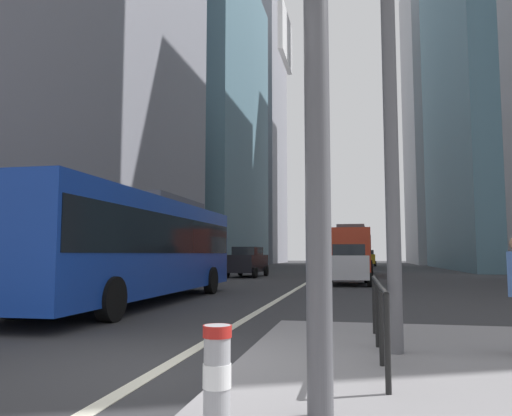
% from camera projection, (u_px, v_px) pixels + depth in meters
% --- Properties ---
extents(ground_plane, '(160.00, 160.00, 0.00)m').
position_uv_depth(ground_plane, '(308.00, 282.00, 25.80)').
color(ground_plane, '#303033').
extents(lane_centre_line, '(0.20, 80.00, 0.01)m').
position_uv_depth(lane_centre_line, '(321.00, 274.00, 35.56)').
color(lane_centre_line, beige).
rests_on(lane_centre_line, ground).
extents(office_tower_left_mid, '(13.85, 22.74, 34.54)m').
position_uv_depth(office_tower_left_mid, '(193.00, 119.00, 57.95)').
color(office_tower_left_mid, slate).
rests_on(office_tower_left_mid, ground).
extents(office_tower_left_far, '(13.02, 16.18, 43.92)m').
position_uv_depth(office_tower_left_far, '(242.00, 132.00, 83.13)').
color(office_tower_left_far, gray).
rests_on(office_tower_left_far, ground).
extents(office_tower_right_mid, '(11.77, 25.61, 39.98)m').
position_uv_depth(office_tower_right_mid, '(501.00, 67.00, 48.93)').
color(office_tower_right_mid, slate).
rests_on(office_tower_right_mid, ground).
extents(office_tower_right_far, '(12.87, 17.00, 44.82)m').
position_uv_depth(office_tower_right_far, '(452.00, 114.00, 73.77)').
color(office_tower_right_far, '#9E9EA3').
rests_on(office_tower_right_far, ground).
extents(city_bus_blue_oncoming, '(2.76, 12.21, 3.40)m').
position_uv_depth(city_bus_blue_oncoming, '(138.00, 243.00, 15.05)').
color(city_bus_blue_oncoming, '#14389E').
rests_on(city_bus_blue_oncoming, ground).
extents(city_bus_red_receding, '(2.92, 10.69, 3.40)m').
position_uv_depth(city_bus_red_receding, '(353.00, 249.00, 34.74)').
color(city_bus_red_receding, red).
rests_on(city_bus_red_receding, ground).
extents(city_bus_red_distant, '(2.83, 11.38, 3.40)m').
position_uv_depth(city_bus_red_distant, '(354.00, 250.00, 51.38)').
color(city_bus_red_distant, red).
rests_on(city_bus_red_distant, ground).
extents(car_oncoming_mid, '(2.21, 4.65, 1.94)m').
position_uv_depth(car_oncoming_mid, '(247.00, 261.00, 32.22)').
color(car_oncoming_mid, black).
rests_on(car_oncoming_mid, ground).
extents(car_receding_near, '(2.14, 4.21, 1.94)m').
position_uv_depth(car_receding_near, '(349.00, 264.00, 23.95)').
color(car_receding_near, silver).
rests_on(car_receding_near, ground).
extents(car_receding_far, '(2.04, 4.55, 1.94)m').
position_uv_depth(car_receding_far, '(367.00, 258.00, 59.93)').
color(car_receding_far, gold).
rests_on(car_receding_far, ground).
extents(bollard_left, '(0.20, 0.20, 0.87)m').
position_uv_depth(bollard_left, '(217.00, 384.00, 3.28)').
color(bollard_left, '#99999E').
rests_on(bollard_left, median_island).
extents(pedestrian_railing, '(0.06, 3.74, 0.98)m').
position_uv_depth(pedestrian_railing, '(379.00, 302.00, 6.61)').
color(pedestrian_railing, black).
rests_on(pedestrian_railing, median_island).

